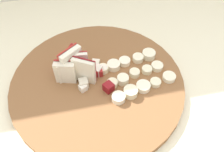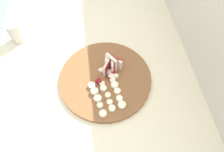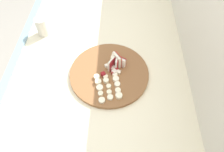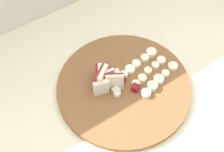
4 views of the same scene
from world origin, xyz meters
The scene contains 5 objects.
tile_backsplash centered at (0.00, 0.45, 0.75)m, with size 2.40×0.04×1.50m, color silver.
cutting_board centered at (-0.04, 0.06, 0.93)m, with size 0.37×0.37×0.02m, color brown.
apple_wedge_fan centered at (-0.09, 0.09, 0.97)m, with size 0.08×0.08×0.07m.
apple_dice_pile centered at (-0.05, 0.07, 0.95)m, with size 0.07×0.09×0.02m.
banana_slice_rows centered at (0.04, 0.06, 0.94)m, with size 0.16×0.13×0.02m.
Camera 1 is at (-0.08, -0.26, 1.35)m, focal length 39.75 mm.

